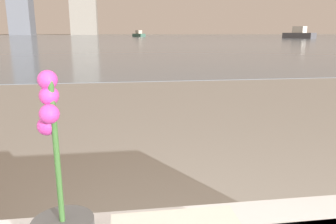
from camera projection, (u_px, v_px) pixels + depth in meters
name	position (u px, v px, depth m)	size (l,w,h in m)	color
potted_orchid	(62.00, 218.00, 0.71)	(0.13, 0.13, 0.41)	#4C4C4C
harbor_water	(122.00, 38.00, 59.65)	(180.00, 110.00, 0.01)	slate
harbor_boat_0	(299.00, 34.00, 51.78)	(3.91, 5.11, 1.84)	#4C4C51
harbor_boat_3	(139.00, 34.00, 70.34)	(2.71, 3.73, 1.34)	#335647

